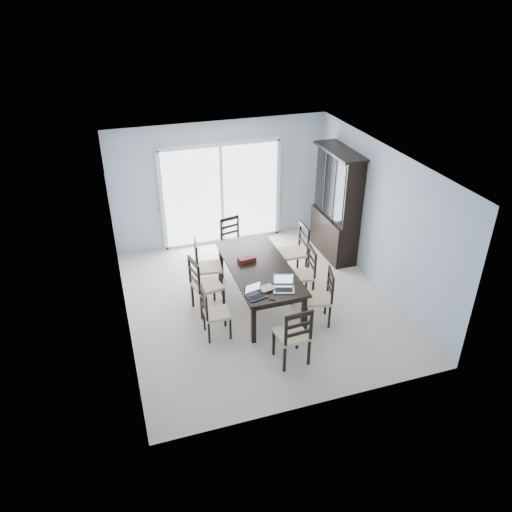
% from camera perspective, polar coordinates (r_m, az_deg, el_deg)
% --- Properties ---
extents(floor, '(5.00, 5.00, 0.00)m').
position_cam_1_polar(floor, '(8.85, 0.34, -5.33)').
color(floor, beige).
rests_on(floor, ground).
extents(ceiling, '(5.00, 5.00, 0.00)m').
position_cam_1_polar(ceiling, '(7.66, 0.39, 10.81)').
color(ceiling, white).
rests_on(ceiling, back_wall).
extents(back_wall, '(4.50, 0.02, 2.60)m').
position_cam_1_polar(back_wall, '(10.37, -4.02, 8.22)').
color(back_wall, '#A3B5C3').
rests_on(back_wall, floor).
extents(wall_left, '(0.02, 5.00, 2.60)m').
position_cam_1_polar(wall_left, '(7.85, -15.43, -0.26)').
color(wall_left, '#A3B5C3').
rests_on(wall_left, floor).
extents(wall_right, '(0.02, 5.00, 2.60)m').
position_cam_1_polar(wall_right, '(9.07, 14.03, 4.12)').
color(wall_right, '#A3B5C3').
rests_on(wall_right, floor).
extents(balcony, '(4.50, 2.00, 0.10)m').
position_cam_1_polar(balcony, '(11.80, -5.01, 3.79)').
color(balcony, gray).
rests_on(balcony, ground).
extents(railing, '(4.50, 0.06, 1.10)m').
position_cam_1_polar(railing, '(12.46, -6.23, 8.17)').
color(railing, '#99999E').
rests_on(railing, balcony).
extents(dining_table, '(1.00, 2.20, 0.75)m').
position_cam_1_polar(dining_table, '(8.48, 0.35, -1.60)').
color(dining_table, black).
rests_on(dining_table, floor).
extents(china_hutch, '(0.50, 1.38, 2.20)m').
position_cam_1_polar(china_hutch, '(10.04, 9.16, 5.75)').
color(china_hutch, black).
rests_on(china_hutch, floor).
extents(sliding_door, '(2.52, 0.05, 2.18)m').
position_cam_1_polar(sliding_door, '(10.43, -3.95, 7.09)').
color(sliding_door, silver).
rests_on(sliding_door, floor).
extents(chair_left_near, '(0.40, 0.38, 1.02)m').
position_cam_1_polar(chair_left_near, '(7.82, -5.18, -5.94)').
color(chair_left_near, black).
rests_on(chair_left_near, floor).
extents(chair_left_mid, '(0.54, 0.52, 1.20)m').
position_cam_1_polar(chair_left_mid, '(8.34, -6.29, -2.74)').
color(chair_left_mid, black).
rests_on(chair_left_mid, floor).
extents(chair_left_far, '(0.50, 0.49, 1.16)m').
position_cam_1_polar(chair_left_far, '(8.91, -6.06, -0.57)').
color(chair_left_far, black).
rests_on(chair_left_far, floor).
extents(chair_right_near, '(0.52, 0.51, 1.10)m').
position_cam_1_polar(chair_right_near, '(8.16, 7.70, -4.06)').
color(chair_right_near, black).
rests_on(chair_right_near, floor).
extents(chair_right_mid, '(0.47, 0.46, 1.12)m').
position_cam_1_polar(chair_right_mid, '(8.74, 5.68, -1.39)').
color(chair_right_mid, black).
rests_on(chair_right_mid, floor).
extents(chair_right_far, '(0.47, 0.45, 1.20)m').
position_cam_1_polar(chair_right_far, '(9.37, 4.80, 1.24)').
color(chair_right_far, black).
rests_on(chair_right_far, floor).
extents(chair_end_near, '(0.46, 0.47, 1.16)m').
position_cam_1_polar(chair_end_near, '(7.23, 4.47, -8.53)').
color(chair_end_near, black).
rests_on(chair_end_near, floor).
extents(chair_end_far, '(0.50, 0.51, 1.11)m').
position_cam_1_polar(chair_end_far, '(9.77, -2.73, 2.26)').
color(chair_end_far, black).
rests_on(chair_end_far, floor).
extents(laptop_dark, '(0.33, 0.27, 0.20)m').
position_cam_1_polar(laptop_dark, '(7.63, 0.08, -4.40)').
color(laptop_dark, black).
rests_on(laptop_dark, dining_table).
extents(laptop_silver, '(0.39, 0.32, 0.23)m').
position_cam_1_polar(laptop_silver, '(7.80, 3.20, -3.59)').
color(laptop_silver, '#B2B2B5').
rests_on(laptop_silver, dining_table).
extents(book_stack, '(0.27, 0.23, 0.04)m').
position_cam_1_polar(book_stack, '(7.82, 1.19, -3.75)').
color(book_stack, maroon).
rests_on(book_stack, dining_table).
extents(cell_phone, '(0.11, 0.09, 0.01)m').
position_cam_1_polar(cell_phone, '(7.61, 1.85, -4.93)').
color(cell_phone, black).
rests_on(cell_phone, dining_table).
extents(game_box, '(0.32, 0.19, 0.07)m').
position_cam_1_polar(game_box, '(8.57, -1.05, -0.36)').
color(game_box, '#480E10').
rests_on(game_box, dining_table).
extents(hot_tub, '(1.93, 1.76, 0.91)m').
position_cam_1_polar(hot_tub, '(11.36, -7.66, 5.39)').
color(hot_tub, maroon).
rests_on(hot_tub, balcony).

